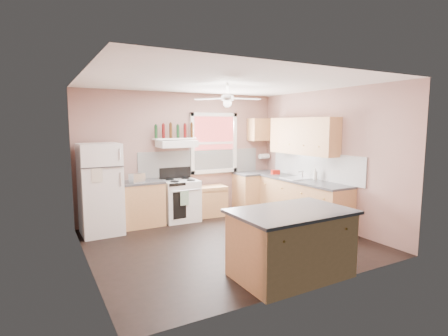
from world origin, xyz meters
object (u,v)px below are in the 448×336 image
stove (181,200)px  cart (211,201)px  toaster (137,178)px  island (291,245)px  refrigerator (100,189)px

stove → cart: bearing=5.3°
stove → toaster: bearing=-170.7°
island → refrigerator: bearing=120.4°
refrigerator → toaster: (0.70, 0.05, 0.15)m
stove → island: same height
cart → refrigerator: bearing=-170.8°
toaster → stove: toaster is taller
cart → island: 3.34m
toaster → cart: size_ratio=0.42×
stove → island: size_ratio=0.58×
stove → cart: 0.73m
toaster → cart: (1.66, 0.13, -0.66)m
refrigerator → island: (1.89, -3.13, -0.41)m
stove → refrigerator: bearing=-171.7°
island → cart: bearing=81.4°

